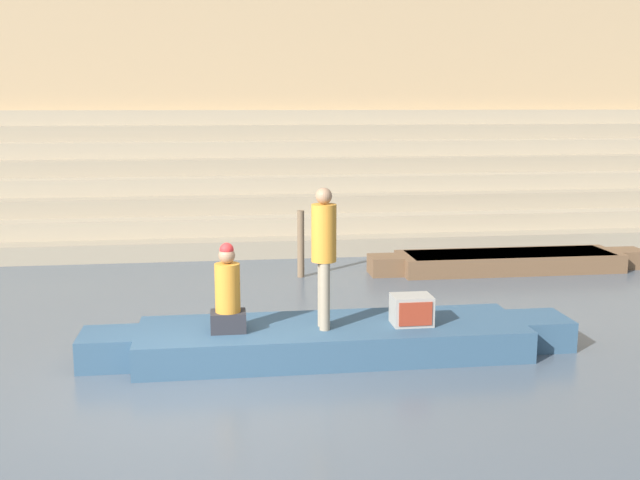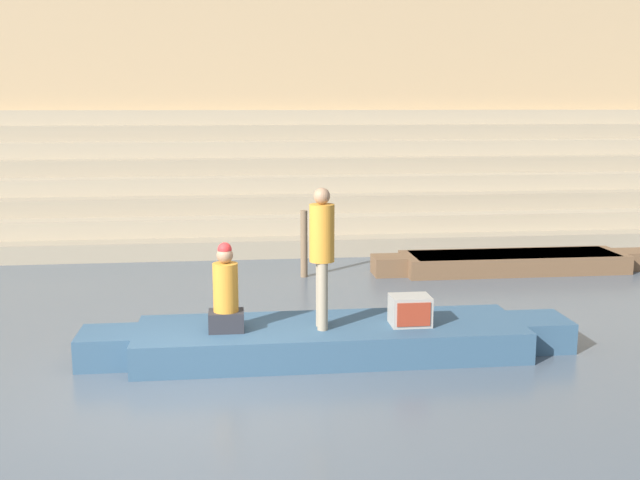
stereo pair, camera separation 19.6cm
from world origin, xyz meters
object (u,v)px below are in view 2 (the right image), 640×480
moored_boat_shore (513,262)px  mooring_post (304,244)px  person_standing (322,247)px  person_rowing (226,295)px  tv_set (410,310)px  rowboat_main (330,338)px

moored_boat_shore → mooring_post: mooring_post is taller
person_standing → person_rowing: person_standing is taller
person_standing → tv_set: bearing=1.9°
tv_set → moored_boat_shore: (3.16, 4.61, -0.41)m
rowboat_main → person_standing: size_ratio=3.55×
rowboat_main → person_rowing: 1.50m
rowboat_main → mooring_post: 4.49m
person_rowing → moored_boat_shore: size_ratio=0.20×
rowboat_main → tv_set: bearing=-4.3°
person_standing → mooring_post: 4.68m
person_standing → moored_boat_shore: person_standing is taller
rowboat_main → mooring_post: (0.08, 4.47, 0.42)m
rowboat_main → mooring_post: size_ratio=5.04×
person_rowing → person_standing: bearing=9.6°
person_rowing → moored_boat_shore: person_rowing is taller
person_rowing → moored_boat_shore: bearing=50.4°
moored_boat_shore → rowboat_main: bearing=-136.2°
rowboat_main → tv_set: (1.02, -0.13, 0.38)m
moored_boat_shore → mooring_post: (-4.11, -0.01, 0.44)m
tv_set → mooring_post: 4.70m
mooring_post → person_rowing: bearing=-107.2°
rowboat_main → person_rowing: (-1.34, -0.11, 0.66)m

